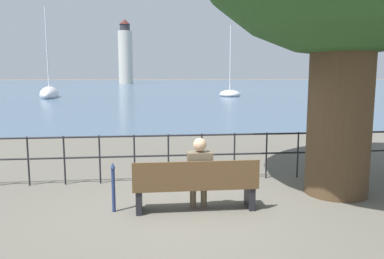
% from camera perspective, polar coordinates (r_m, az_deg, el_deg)
% --- Properties ---
extents(ground_plane, '(1000.00, 1000.00, 0.00)m').
position_cam_1_polar(ground_plane, '(6.64, 0.50, -12.09)').
color(ground_plane, '#605B51').
extents(harbor_water, '(600.00, 300.00, 0.01)m').
position_cam_1_polar(harbor_water, '(164.56, -6.26, 7.12)').
color(harbor_water, '#47607A').
rests_on(harbor_water, ground_plane).
extents(park_bench, '(2.13, 0.45, 0.90)m').
position_cam_1_polar(park_bench, '(6.43, 0.58, -8.57)').
color(park_bench, brown).
rests_on(park_bench, ground_plane).
extents(seated_person_left, '(0.43, 0.35, 1.26)m').
position_cam_1_polar(seated_person_left, '(6.45, 1.15, -6.21)').
color(seated_person_left, brown).
rests_on(seated_person_left, ground_plane).
extents(promenade_railing, '(12.56, 0.04, 1.05)m').
position_cam_1_polar(promenade_railing, '(8.21, -1.05, -3.13)').
color(promenade_railing, black).
rests_on(promenade_railing, ground_plane).
extents(closed_umbrella, '(0.09, 0.09, 0.86)m').
position_cam_1_polar(closed_umbrella, '(6.53, -11.90, -8.18)').
color(closed_umbrella, navy).
rests_on(closed_umbrella, ground_plane).
extents(sailboat_0, '(3.17, 8.09, 10.58)m').
position_cam_1_polar(sailboat_0, '(45.80, -20.92, 5.08)').
color(sailboat_0, silver).
rests_on(sailboat_0, ground_plane).
extents(sailboat_2, '(3.72, 5.77, 8.81)m').
position_cam_1_polar(sailboat_2, '(46.26, 5.78, 5.42)').
color(sailboat_2, silver).
rests_on(sailboat_2, ground_plane).
extents(harbor_lighthouse, '(5.05, 5.05, 22.67)m').
position_cam_1_polar(harbor_lighthouse, '(138.71, -10.11, 11.26)').
color(harbor_lighthouse, beige).
rests_on(harbor_lighthouse, ground_plane).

